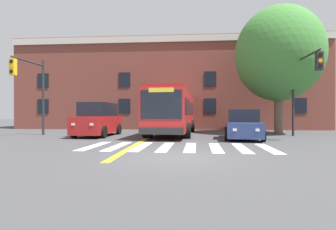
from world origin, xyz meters
The scene contains 12 objects.
ground_plane centered at (0.00, 0.00, 0.00)m, with size 120.00×120.00×0.00m, color #424244.
crosswalk centered at (0.02, 2.83, 0.00)m, with size 8.44×3.75×0.01m.
lane_line_yellow_inner centered at (-2.13, 16.83, 0.00)m, with size 0.12×36.00×0.01m, color gold.
lane_line_yellow_outer centered at (-1.97, 16.83, 0.00)m, with size 0.12×36.00×0.01m, color gold.
city_bus centered at (-0.65, 10.45, 1.73)m, with size 3.34×11.11×3.15m.
car_red_near_lane centered at (-5.61, 8.35, 1.07)m, with size 2.30×4.91×2.25m.
car_navy_far_lane centered at (3.73, 6.91, 0.79)m, with size 2.55×4.52×1.75m.
car_teal_behind_bus centered at (-0.72, 21.29, 0.80)m, with size 2.59×4.66×1.77m.
traffic_light_near_corner centered at (7.55, 7.81, 3.62)m, with size 0.35×3.97×5.28m.
traffic_light_far_corner centered at (-9.92, 7.65, 3.57)m, with size 0.46×3.17×5.29m.
street_tree_curbside_large centered at (7.22, 11.28, 5.98)m, with size 7.50×7.66×9.53m.
building_facade centered at (-1.56, 19.28, 4.49)m, with size 30.46×7.33×8.98m.
Camera 1 is at (0.51, -8.94, 1.50)m, focal length 28.00 mm.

